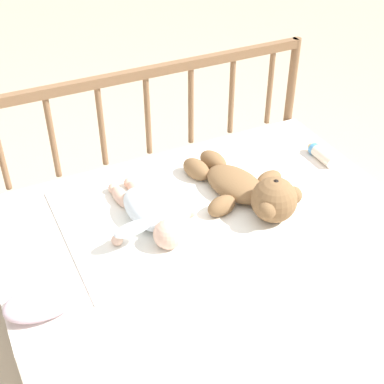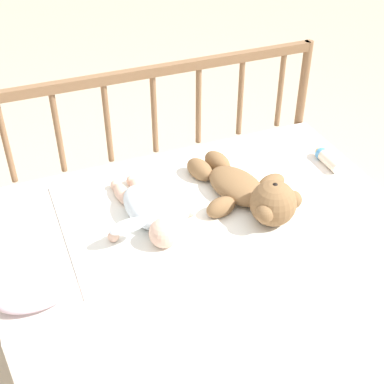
{
  "view_description": "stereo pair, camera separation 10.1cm",
  "coord_description": "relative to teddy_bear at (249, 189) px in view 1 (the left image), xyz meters",
  "views": [
    {
      "loc": [
        -0.64,
        -1.3,
        1.7
      ],
      "look_at": [
        0.0,
        0.0,
        0.61
      ],
      "focal_mm": 50.0,
      "sensor_mm": 36.0,
      "label": 1
    },
    {
      "loc": [
        -0.54,
        -1.34,
        1.7
      ],
      "look_at": [
        0.0,
        0.0,
        0.61
      ],
      "focal_mm": 50.0,
      "sensor_mm": 36.0,
      "label": 2
    }
  ],
  "objects": [
    {
      "name": "teddy_bear",
      "position": [
        0.0,
        0.0,
        0.0
      ],
      "size": [
        0.35,
        0.49,
        0.16
      ],
      "color": "olive",
      "rests_on": "crib_mattress"
    },
    {
      "name": "crib_rail",
      "position": [
        -0.18,
        0.45,
        0.03
      ],
      "size": [
        1.35,
        0.04,
        0.91
      ],
      "color": "brown",
      "rests_on": "ground_plane"
    },
    {
      "name": "blanket",
      "position": [
        -0.18,
        0.06,
        -0.05
      ],
      "size": [
        0.9,
        0.58,
        0.01
      ],
      "color": "white",
      "rests_on": "crib_mattress"
    },
    {
      "name": "baby",
      "position": [
        -0.35,
        0.05,
        -0.01
      ],
      "size": [
        0.32,
        0.41,
        0.1
      ],
      "color": "white",
      "rests_on": "crib_mattress"
    },
    {
      "name": "small_pillow",
      "position": [
        -0.75,
        -0.17,
        -0.03
      ],
      "size": [
        0.22,
        0.13,
        0.06
      ],
      "color": "silver",
      "rests_on": "crib_mattress"
    },
    {
      "name": "ground_plane",
      "position": [
        -0.18,
        0.06,
        -0.61
      ],
      "size": [
        12.0,
        12.0,
        0.0
      ],
      "primitive_type": "plane",
      "color": "#C6B293"
    },
    {
      "name": "crib_mattress",
      "position": [
        -0.18,
        0.06,
        -0.33
      ],
      "size": [
        1.35,
        0.72,
        0.55
      ],
      "color": "white",
      "rests_on": "ground_plane"
    },
    {
      "name": "baby_bottle",
      "position": [
        0.39,
        0.11,
        -0.03
      ],
      "size": [
        0.05,
        0.15,
        0.05
      ],
      "color": "#F4E5CC",
      "rests_on": "crib_mattress"
    }
  ]
}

